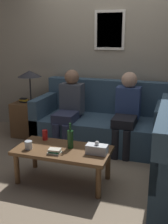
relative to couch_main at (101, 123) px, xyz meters
The scene contains 12 objects.
ground_plane 0.64m from the couch_main, 90.00° to the right, with size 16.00×16.00×0.00m, color gray.
wall_back 1.10m from the couch_main, 90.00° to the left, with size 9.00×0.08×2.60m.
couch_main is the anchor object (origin of this frame).
coffee_table 1.29m from the couch_main, 94.60° to the right, with size 1.07×0.54×0.40m.
side_table_with_lamp 1.22m from the couch_main, behind, with size 0.47×0.45×1.09m.
wine_bottle 1.25m from the couch_main, 91.42° to the right, with size 0.07×0.07×0.29m.
drinking_glass 1.49m from the couch_main, 108.34° to the right, with size 0.08×0.08×0.09m.
book_stack 1.44m from the couch_main, 95.55° to the right, with size 0.14×0.12×0.05m.
soda_can 1.18m from the couch_main, 110.81° to the right, with size 0.07×0.07×0.12m.
tissue_box 1.33m from the couch_main, 77.08° to the right, with size 0.23×0.12×0.15m.
person_left 0.57m from the couch_main, 154.20° to the right, with size 0.34×0.63×1.13m.
person_right 0.54m from the couch_main, 21.46° to the right, with size 0.34×0.64×1.13m.
Camera 1 is at (1.04, -3.43, 1.65)m, focal length 45.00 mm.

